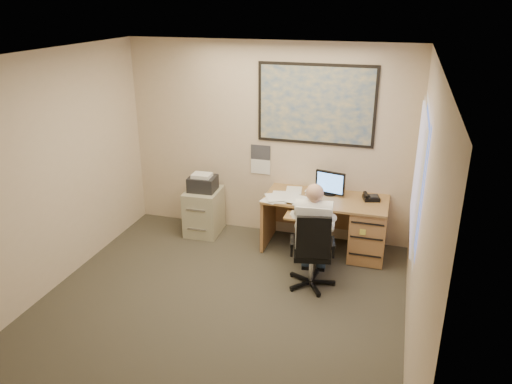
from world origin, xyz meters
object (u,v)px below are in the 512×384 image
(desk, at_px, (350,222))
(filing_cabinet, at_px, (204,207))
(office_chair, at_px, (310,265))
(person, at_px, (313,236))

(desk, relative_size, filing_cabinet, 1.76)
(filing_cabinet, height_order, office_chair, office_chair)
(person, bearing_deg, filing_cabinet, 146.44)
(person, bearing_deg, desk, 64.93)
(desk, distance_m, person, 1.00)
(desk, relative_size, person, 1.26)
(filing_cabinet, bearing_deg, desk, -3.24)
(office_chair, relative_size, person, 0.77)
(desk, height_order, filing_cabinet, desk)
(desk, distance_m, filing_cabinet, 2.09)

